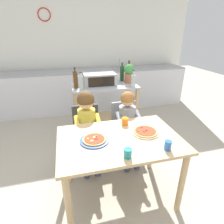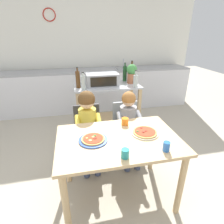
% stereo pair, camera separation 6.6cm
% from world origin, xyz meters
% --- Properties ---
extents(ground_plane, '(11.92, 11.92, 0.00)m').
position_xyz_m(ground_plane, '(0.00, 1.19, 0.00)').
color(ground_plane, '#B7AD99').
extents(back_wall_tiled, '(5.13, 0.14, 2.70)m').
position_xyz_m(back_wall_tiled, '(-0.00, 3.04, 1.35)').
color(back_wall_tiled, white).
rests_on(back_wall_tiled, ground).
extents(kitchen_counter, '(4.62, 0.60, 1.11)m').
position_xyz_m(kitchen_counter, '(0.00, 2.63, 0.45)').
color(kitchen_counter, silver).
rests_on(kitchen_counter, ground).
extents(kitchen_island_cart, '(1.05, 0.52, 0.90)m').
position_xyz_m(kitchen_island_cart, '(0.15, 1.34, 0.60)').
color(kitchen_island_cart, '#B7BABF').
rests_on(kitchen_island_cart, ground).
extents(toaster_oven, '(0.50, 0.34, 0.19)m').
position_xyz_m(toaster_oven, '(0.07, 1.37, 1.00)').
color(toaster_oven, '#999BA0').
rests_on(toaster_oven, kitchen_island_cart).
extents(bottle_slim_sauce, '(0.07, 0.07, 0.31)m').
position_xyz_m(bottle_slim_sauce, '(-0.31, 1.29, 1.04)').
color(bottle_slim_sauce, '#4C2D14').
rests_on(bottle_slim_sauce, kitchen_island_cart).
extents(bottle_tall_green_wine, '(0.07, 0.07, 0.34)m').
position_xyz_m(bottle_tall_green_wine, '(0.62, 1.54, 1.04)').
color(bottle_tall_green_wine, '#4C2D14').
rests_on(bottle_tall_green_wine, kitchen_island_cart).
extents(bottle_brown_beer, '(0.07, 0.07, 0.26)m').
position_xyz_m(bottle_brown_beer, '(0.55, 1.14, 1.00)').
color(bottle_brown_beer, '#ADB7B2').
rests_on(bottle_brown_beer, kitchen_island_cart).
extents(bottle_squat_spirits, '(0.07, 0.07, 0.31)m').
position_xyz_m(bottle_squat_spirits, '(0.50, 1.55, 1.03)').
color(bottle_squat_spirits, '#1E4723').
rests_on(bottle_squat_spirits, kitchen_island_cart).
extents(bottle_dark_olive_oil, '(0.07, 0.07, 0.27)m').
position_xyz_m(bottle_dark_olive_oil, '(-0.24, 1.17, 1.02)').
color(bottle_dark_olive_oil, '#ADB7B2').
rests_on(bottle_dark_olive_oil, kitchen_island_cart).
extents(potted_herb_plant, '(0.17, 0.17, 0.31)m').
position_xyz_m(potted_herb_plant, '(0.57, 1.39, 1.07)').
color(potted_herb_plant, '#9E5B3D').
rests_on(potted_herb_plant, kitchen_island_cart).
extents(dining_table, '(1.19, 0.79, 0.75)m').
position_xyz_m(dining_table, '(0.00, 0.00, 0.63)').
color(dining_table, tan).
rests_on(dining_table, ground).
extents(dining_chair_left, '(0.36, 0.36, 0.81)m').
position_xyz_m(dining_chair_left, '(-0.25, 0.67, 0.48)').
color(dining_chair_left, '#333338').
rests_on(dining_chair_left, ground).
extents(dining_chair_right, '(0.36, 0.36, 0.81)m').
position_xyz_m(dining_chair_right, '(0.28, 0.67, 0.48)').
color(dining_chair_right, gray).
rests_on(dining_chair_right, ground).
extents(child_in_yellow_shirt, '(0.32, 0.42, 1.04)m').
position_xyz_m(child_in_yellow_shirt, '(-0.25, 0.56, 0.69)').
color(child_in_yellow_shirt, '#424C6B').
rests_on(child_in_yellow_shirt, ground).
extents(child_in_grey_shirt, '(0.32, 0.42, 0.99)m').
position_xyz_m(child_in_grey_shirt, '(0.28, 0.55, 0.64)').
color(child_in_grey_shirt, '#424C6B').
rests_on(child_in_grey_shirt, ground).
extents(pizza_plate_blue_rimmed, '(0.28, 0.28, 0.03)m').
position_xyz_m(pizza_plate_blue_rimmed, '(-0.25, 0.01, 0.76)').
color(pizza_plate_blue_rimmed, '#3356B7').
rests_on(pizza_plate_blue_rimmed, dining_table).
extents(pizza_plate_cream, '(0.27, 0.27, 0.03)m').
position_xyz_m(pizza_plate_cream, '(0.28, 0.03, 0.76)').
color(pizza_plate_cream, beige).
rests_on(pizza_plate_cream, dining_table).
extents(drinking_cup_blue, '(0.06, 0.06, 0.09)m').
position_xyz_m(drinking_cup_blue, '(0.36, -0.28, 0.79)').
color(drinking_cup_blue, blue).
rests_on(drinking_cup_blue, dining_table).
extents(drinking_cup_teal, '(0.07, 0.07, 0.08)m').
position_xyz_m(drinking_cup_teal, '(-0.02, -0.30, 0.79)').
color(drinking_cup_teal, teal).
rests_on(drinking_cup_teal, dining_table).
extents(drinking_cup_orange, '(0.08, 0.08, 0.08)m').
position_xyz_m(drinking_cup_orange, '(0.14, 0.26, 0.79)').
color(drinking_cup_orange, orange).
rests_on(drinking_cup_orange, dining_table).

